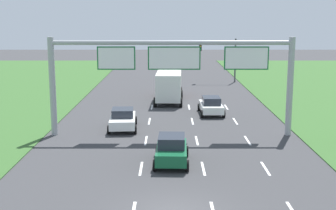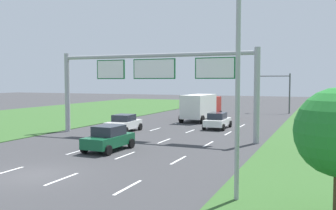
{
  "view_description": "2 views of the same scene",
  "coord_description": "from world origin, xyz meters",
  "px_view_note": "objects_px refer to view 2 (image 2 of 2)",
  "views": [
    {
      "loc": [
        -0.23,
        -19.11,
        8.43
      ],
      "look_at": [
        -0.2,
        11.25,
        2.63
      ],
      "focal_mm": 50.0,
      "sensor_mm": 36.0,
      "label": 1
    },
    {
      "loc": [
        12.93,
        -13.87,
        4.56
      ],
      "look_at": [
        1.29,
        13.86,
        2.62
      ],
      "focal_mm": 40.0,
      "sensor_mm": 36.0,
      "label": 2
    }
  ],
  "objects_px": {
    "car_lead_silver": "(217,120)",
    "sign_gantry": "(154,76)",
    "traffic_light_mast": "(275,86)",
    "street_lamp": "(228,67)",
    "box_truck": "(202,106)",
    "car_mid_lane": "(109,138)",
    "car_near_red": "(124,123)"
  },
  "relations": [
    {
      "from": "street_lamp",
      "to": "car_near_red",
      "type": "bearing_deg",
      "value": 130.72
    },
    {
      "from": "car_near_red",
      "to": "traffic_light_mast",
      "type": "xyz_separation_m",
      "value": [
        10.12,
        25.51,
        3.09
      ]
    },
    {
      "from": "street_lamp",
      "to": "car_mid_lane",
      "type": "bearing_deg",
      "value": 143.93
    },
    {
      "from": "car_mid_lane",
      "to": "street_lamp",
      "type": "height_order",
      "value": "street_lamp"
    },
    {
      "from": "street_lamp",
      "to": "car_lead_silver",
      "type": "bearing_deg",
      "value": 106.16
    },
    {
      "from": "car_mid_lane",
      "to": "traffic_light_mast",
      "type": "relative_size",
      "value": 0.71
    },
    {
      "from": "box_truck",
      "to": "street_lamp",
      "type": "xyz_separation_m",
      "value": [
        9.66,
        -27.2,
        3.43
      ]
    },
    {
      "from": "box_truck",
      "to": "street_lamp",
      "type": "relative_size",
      "value": 0.94
    },
    {
      "from": "car_lead_silver",
      "to": "street_lamp",
      "type": "relative_size",
      "value": 0.49
    },
    {
      "from": "car_mid_lane",
      "to": "street_lamp",
      "type": "relative_size",
      "value": 0.47
    },
    {
      "from": "car_near_red",
      "to": "street_lamp",
      "type": "xyz_separation_m",
      "value": [
        13.2,
        -15.34,
        4.3
      ]
    },
    {
      "from": "car_near_red",
      "to": "car_lead_silver",
      "type": "bearing_deg",
      "value": 33.89
    },
    {
      "from": "box_truck",
      "to": "traffic_light_mast",
      "type": "distance_m",
      "value": 15.32
    },
    {
      "from": "sign_gantry",
      "to": "street_lamp",
      "type": "relative_size",
      "value": 2.03
    },
    {
      "from": "car_near_red",
      "to": "car_mid_lane",
      "type": "height_order",
      "value": "car_mid_lane"
    },
    {
      "from": "traffic_light_mast",
      "to": "street_lamp",
      "type": "bearing_deg",
      "value": -85.69
    },
    {
      "from": "car_near_red",
      "to": "car_mid_lane",
      "type": "xyz_separation_m",
      "value": [
        3.63,
        -8.37,
        0.05
      ]
    },
    {
      "from": "car_lead_silver",
      "to": "sign_gantry",
      "type": "distance_m",
      "value": 8.99
    },
    {
      "from": "car_near_red",
      "to": "car_lead_silver",
      "type": "distance_m",
      "value": 9.02
    },
    {
      "from": "sign_gantry",
      "to": "street_lamp",
      "type": "distance_m",
      "value": 16.46
    },
    {
      "from": "traffic_light_mast",
      "to": "car_near_red",
      "type": "bearing_deg",
      "value": -111.65
    },
    {
      "from": "traffic_light_mast",
      "to": "car_mid_lane",
      "type": "bearing_deg",
      "value": -100.86
    },
    {
      "from": "traffic_light_mast",
      "to": "street_lamp",
      "type": "relative_size",
      "value": 0.66
    },
    {
      "from": "sign_gantry",
      "to": "traffic_light_mast",
      "type": "relative_size",
      "value": 3.08
    },
    {
      "from": "car_near_red",
      "to": "traffic_light_mast",
      "type": "distance_m",
      "value": 27.62
    },
    {
      "from": "car_lead_silver",
      "to": "car_mid_lane",
      "type": "distance_m",
      "value": 14.27
    },
    {
      "from": "car_lead_silver",
      "to": "car_mid_lane",
      "type": "xyz_separation_m",
      "value": [
        -3.55,
        -13.83,
        0.05
      ]
    },
    {
      "from": "car_lead_silver",
      "to": "traffic_light_mast",
      "type": "distance_m",
      "value": 20.5
    },
    {
      "from": "car_lead_silver",
      "to": "street_lamp",
      "type": "height_order",
      "value": "street_lamp"
    },
    {
      "from": "box_truck",
      "to": "traffic_light_mast",
      "type": "bearing_deg",
      "value": 66.31
    },
    {
      "from": "car_near_red",
      "to": "sign_gantry",
      "type": "height_order",
      "value": "sign_gantry"
    },
    {
      "from": "car_lead_silver",
      "to": "box_truck",
      "type": "xyz_separation_m",
      "value": [
        -3.63,
        6.4,
        0.88
      ]
    }
  ]
}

